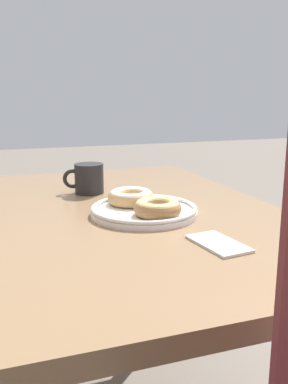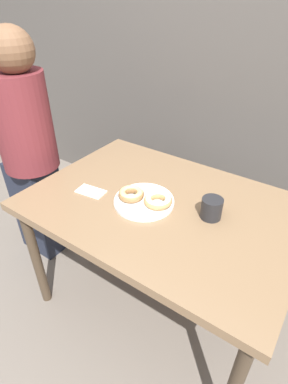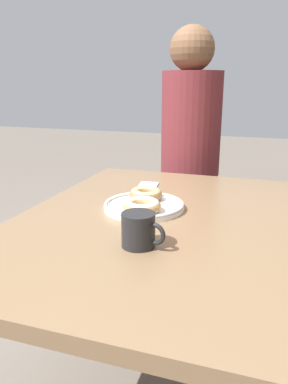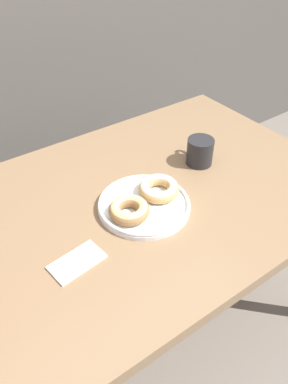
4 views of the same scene
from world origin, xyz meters
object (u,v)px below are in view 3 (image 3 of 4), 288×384
object	(u,v)px
person_figure	(190,158)
napkin	(147,187)
dining_table	(153,237)
coffee_mug	(139,230)
donut_plate	(144,203)

from	to	relation	value
person_figure	napkin	distance (m)	0.55
dining_table	person_figure	xyz separation A→B (m)	(-0.86, -0.06, 0.09)
dining_table	coffee_mug	xyz separation A→B (m)	(0.22, 0.03, 0.12)
donut_plate	coffee_mug	bearing A→B (deg)	15.97
coffee_mug	napkin	bearing A→B (deg)	-164.27
donut_plate	napkin	world-z (taller)	donut_plate
dining_table	person_figure	size ratio (longest dim) A/B	0.87
dining_table	coffee_mug	size ratio (longest dim) A/B	9.69
dining_table	napkin	bearing A→B (deg)	-159.06
donut_plate	coffee_mug	xyz separation A→B (m)	(0.28, 0.08, 0.02)
coffee_mug	person_figure	size ratio (longest dim) A/B	0.09
coffee_mug	person_figure	world-z (taller)	person_figure
donut_plate	dining_table	bearing A→B (deg)	39.59
dining_table	donut_plate	distance (m)	0.12
person_figure	napkin	xyz separation A→B (m)	(0.54, -0.07, -0.02)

